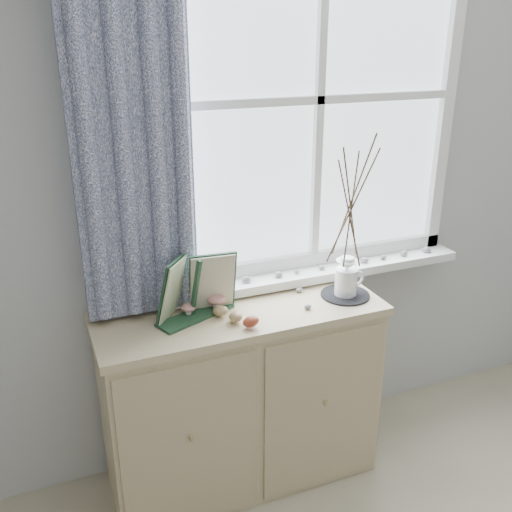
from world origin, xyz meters
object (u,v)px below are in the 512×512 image
at_px(toadstool_cluster, 200,294).
at_px(twig_pitcher, 351,203).
at_px(botanical_book, 197,289).
at_px(sideboard, 242,396).

distance_m(toadstool_cluster, twig_pitcher, 0.72).
relative_size(toadstool_cluster, twig_pitcher, 0.26).
bearing_deg(botanical_book, toadstool_cluster, 44.07).
distance_m(sideboard, toadstool_cluster, 0.51).
height_order(botanical_book, toadstool_cluster, botanical_book).
relative_size(sideboard, botanical_book, 3.07).
relative_size(sideboard, toadstool_cluster, 6.36).
bearing_deg(botanical_book, twig_pitcher, -25.32).
bearing_deg(botanical_book, sideboard, -18.56).
distance_m(botanical_book, twig_pitcher, 0.72).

